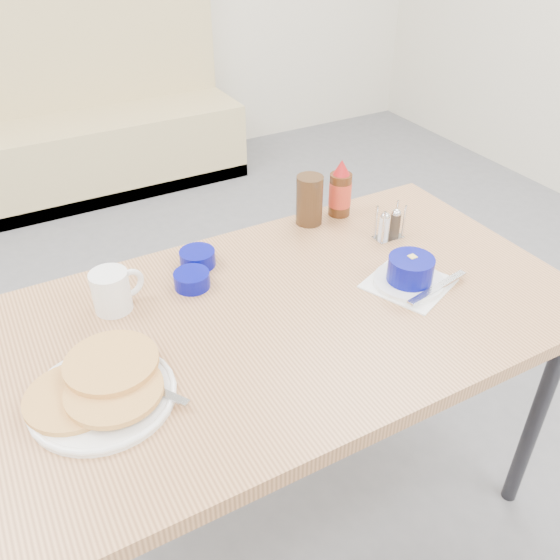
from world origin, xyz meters
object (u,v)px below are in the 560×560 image
pancake_plate (101,389)px  coffee_mug (113,290)px  butter_bowl (192,280)px  condiment_caddy (389,227)px  dining_table (290,329)px  syrup_bottle (340,191)px  grits_setting (410,273)px  booth_bench (75,133)px  creamer_bowl (198,258)px  amber_tumbler (309,200)px

pancake_plate → coffee_mug: bearing=68.9°
pancake_plate → butter_bowl: bearing=41.8°
pancake_plate → condiment_caddy: size_ratio=2.88×
dining_table → condiment_caddy: bearing=20.5°
coffee_mug → syrup_bottle: (0.73, 0.13, 0.02)m
pancake_plate → condiment_caddy: (0.88, 0.22, 0.01)m
dining_table → grits_setting: 0.33m
booth_bench → coffee_mug: 2.40m
creamer_bowl → amber_tumbler: bearing=8.1°
creamer_bowl → butter_bowl: 0.10m
pancake_plate → coffee_mug: size_ratio=2.23×
booth_bench → creamer_bowl: (-0.12, -2.25, 0.43)m
dining_table → creamer_bowl: (-0.12, 0.29, 0.08)m
condiment_caddy → grits_setting: bearing=-113.9°
butter_bowl → grits_setting: bearing=-28.0°
coffee_mug → amber_tumbler: 0.64m
coffee_mug → grits_setting: coffee_mug is taller
dining_table → butter_bowl: butter_bowl is taller
dining_table → coffee_mug: bearing=150.2°
grits_setting → syrup_bottle: (0.05, 0.40, 0.04)m
condiment_caddy → butter_bowl: bearing=176.0°
booth_bench → butter_bowl: bearing=-94.1°
dining_table → butter_bowl: (-0.17, 0.20, 0.08)m
coffee_mug → condiment_caddy: same height
dining_table → amber_tumbler: amber_tumbler is taller
creamer_bowl → syrup_bottle: bearing=6.3°
booth_bench → grits_setting: (0.32, -2.59, 0.44)m
booth_bench → syrup_bottle: (0.37, -2.19, 0.49)m
grits_setting → amber_tumbler: 0.40m
dining_table → coffee_mug: 0.43m
coffee_mug → pancake_plate: bearing=-111.1°
dining_table → amber_tumbler: bearing=52.7°
amber_tumbler → butter_bowl: bearing=-162.0°
pancake_plate → condiment_caddy: 0.91m
amber_tumbler → condiment_caddy: (0.15, -0.19, -0.04)m
dining_table → pancake_plate: 0.48m
dining_table → grits_setting: bearing=-10.1°
grits_setting → creamer_bowl: (-0.43, 0.34, -0.01)m
grits_setting → butter_bowl: 0.55m
coffee_mug → amber_tumbler: (0.62, 0.13, 0.02)m
coffee_mug → butter_bowl: bearing=-2.0°
creamer_bowl → grits_setting: bearing=-38.3°
booth_bench → creamer_bowl: size_ratio=20.18×
coffee_mug → syrup_bottle: 0.74m
dining_table → pancake_plate: size_ratio=4.78×
booth_bench → creamer_bowl: bearing=-93.0°
booth_bench → creamer_bowl: booth_bench is taller
syrup_bottle → coffee_mug: bearing=-169.7°
dining_table → syrup_bottle: syrup_bottle is taller
creamer_bowl → condiment_caddy: (0.53, -0.13, 0.01)m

